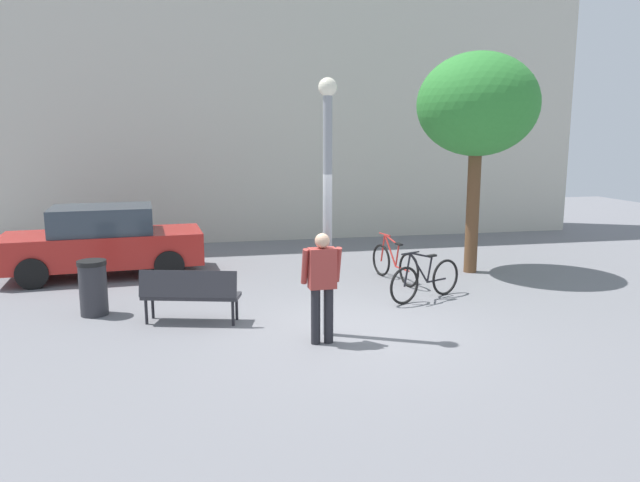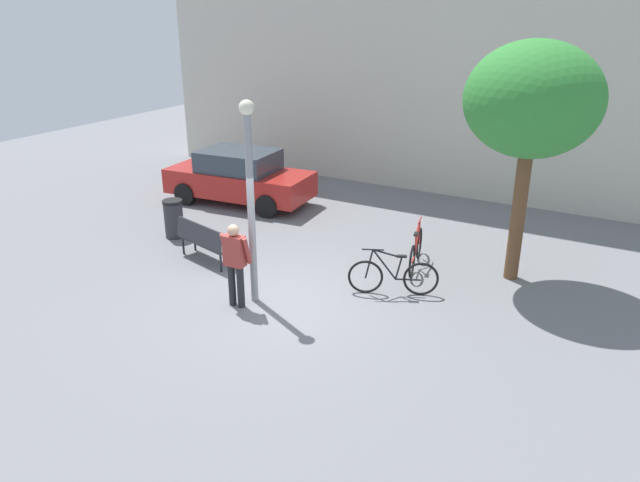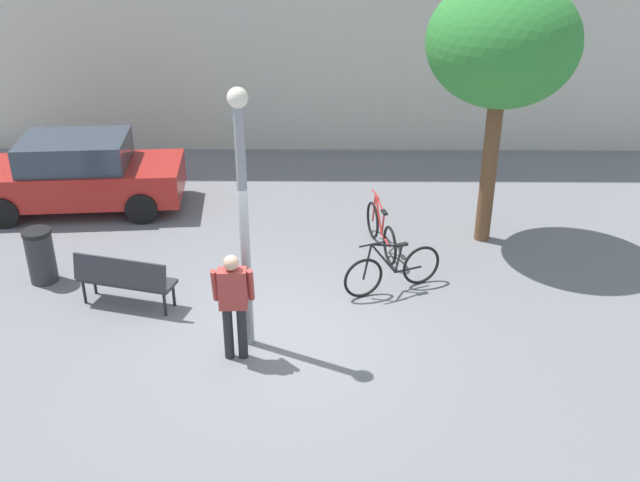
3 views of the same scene
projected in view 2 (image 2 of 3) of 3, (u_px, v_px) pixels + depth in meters
The scene contains 10 objects.
ground_plane at pixel (275, 301), 11.93m from camera, with size 36.00×36.00×0.00m, color slate.
building_facade at pixel (449, 21), 17.74m from camera, with size 19.06×2.00×9.92m, color beige.
lamppost at pixel (250, 189), 11.15m from camera, with size 0.28×0.28×3.90m.
person_by_lamppost at pixel (235, 260), 11.41m from camera, with size 0.60×0.29×1.67m.
park_bench at pixel (203, 239), 13.55m from camera, with size 1.67×0.87×0.92m.
plaza_tree at pixel (533, 101), 11.60m from camera, with size 2.63×2.63×4.86m.
bicycle_red at pixel (416, 250), 13.35m from camera, with size 0.46×1.77×0.97m.
bicycle_black at pixel (393, 277), 12.09m from camera, with size 1.67×0.79×0.97m.
parked_car_red at pixel (239, 177), 17.48m from camera, with size 4.33×2.10×1.55m.
trash_bin at pixel (174, 219), 15.00m from camera, with size 0.49×0.49×0.96m.
Camera 2 is at (6.01, -8.84, 5.50)m, focal length 34.08 mm.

